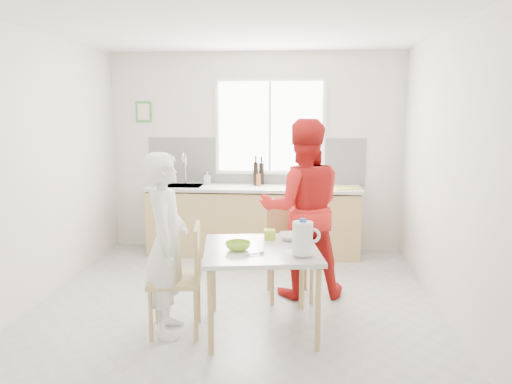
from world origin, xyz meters
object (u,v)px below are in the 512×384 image
(person_white, at_px, (167,244))
(bowl_white, at_px, (291,237))
(chair_left, at_px, (183,274))
(bowl_green, at_px, (238,246))
(person_red, at_px, (302,209))
(wine_bottle_b, at_px, (261,173))
(milk_jug, at_px, (303,238))
(dining_table, at_px, (261,256))
(wine_bottle_a, at_px, (256,174))
(chair_far, at_px, (289,244))

(person_white, relative_size, bowl_white, 6.93)
(chair_left, distance_m, bowl_green, 0.55)
(person_white, height_order, bowl_white, person_white)
(person_white, distance_m, bowl_green, 0.61)
(person_red, height_order, wine_bottle_b, person_red)
(person_red, xyz_separation_m, milk_jug, (0.00, -1.13, -0.01))
(bowl_white, bearing_deg, milk_jug, -78.88)
(dining_table, height_order, bowl_white, bowl_white)
(chair_left, height_order, wine_bottle_a, wine_bottle_a)
(chair_left, xyz_separation_m, person_white, (-0.13, -0.02, 0.27))
(dining_table, bearing_deg, milk_jug, -32.38)
(dining_table, height_order, chair_far, chair_far)
(person_red, bearing_deg, dining_table, 59.74)
(bowl_green, relative_size, milk_jug, 0.74)
(wine_bottle_b, bearing_deg, milk_jug, -78.60)
(chair_far, bearing_deg, dining_table, -112.96)
(chair_far, height_order, wine_bottle_b, wine_bottle_b)
(person_white, height_order, milk_jug, person_white)
(milk_jug, height_order, wine_bottle_a, wine_bottle_a)
(dining_table, height_order, wine_bottle_b, wine_bottle_b)
(chair_far, distance_m, milk_jug, 1.16)
(wine_bottle_a, bearing_deg, wine_bottle_b, 57.79)
(milk_jug, distance_m, wine_bottle_b, 2.83)
(chair_left, relative_size, person_red, 0.52)
(person_red, relative_size, bowl_green, 8.48)
(dining_table, xyz_separation_m, bowl_white, (0.26, 0.29, 0.11))
(dining_table, bearing_deg, chair_far, 75.52)
(chair_left, bearing_deg, dining_table, 90.00)
(wine_bottle_b, bearing_deg, person_red, -71.32)
(chair_far, xyz_separation_m, bowl_white, (0.04, -0.58, 0.23))
(chair_far, xyz_separation_m, milk_jug, (0.14, -1.10, 0.36))
(chair_far, bearing_deg, wine_bottle_a, 98.80)
(person_white, bearing_deg, bowl_white, -77.29)
(person_red, distance_m, bowl_green, 1.13)
(chair_far, relative_size, milk_jug, 3.40)
(dining_table, bearing_deg, bowl_white, 48.29)
(person_red, relative_size, wine_bottle_a, 5.77)
(chair_far, bearing_deg, bowl_white, -94.96)
(milk_jug, bearing_deg, wine_bottle_a, 94.72)
(person_red, relative_size, milk_jug, 6.25)
(bowl_white, relative_size, wine_bottle_a, 0.72)
(bowl_green, height_order, wine_bottle_b, wine_bottle_b)
(person_white, distance_m, wine_bottle_b, 2.74)
(milk_jug, height_order, wine_bottle_b, wine_bottle_b)
(dining_table, height_order, wine_bottle_a, wine_bottle_a)
(chair_far, height_order, person_red, person_red)
(dining_table, xyz_separation_m, person_red, (0.36, 0.90, 0.25))
(chair_left, xyz_separation_m, bowl_green, (0.48, 0.02, 0.26))
(bowl_white, bearing_deg, chair_far, 93.52)
(bowl_white, distance_m, wine_bottle_b, 2.31)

